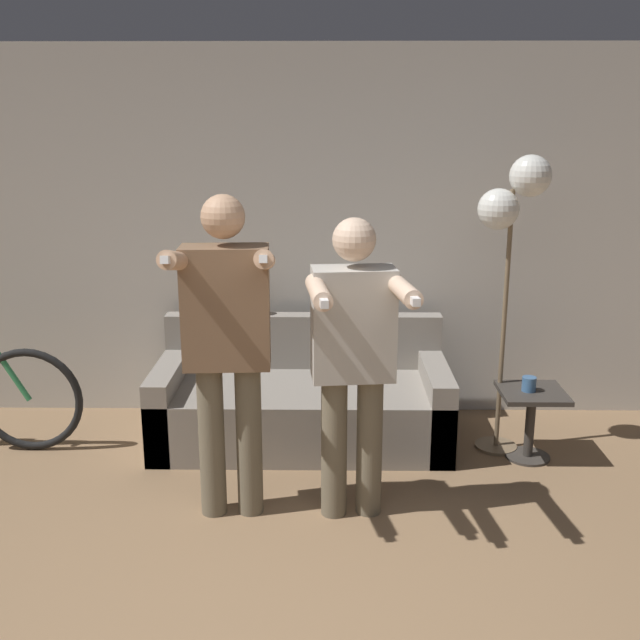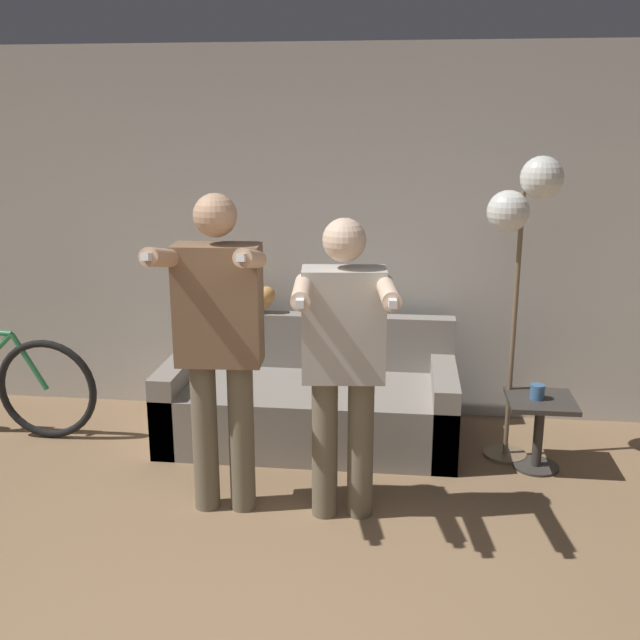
{
  "view_description": "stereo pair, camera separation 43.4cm",
  "coord_description": "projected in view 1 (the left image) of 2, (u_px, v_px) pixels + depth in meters",
  "views": [
    {
      "loc": [
        0.23,
        -2.06,
        2.11
      ],
      "look_at": [
        0.18,
        2.13,
        0.97
      ],
      "focal_mm": 42.0,
      "sensor_mm": 36.0,
      "label": 1
    },
    {
      "loc": [
        0.66,
        -2.03,
        2.11
      ],
      "look_at": [
        0.18,
        2.13,
        0.97
      ],
      "focal_mm": 42.0,
      "sensor_mm": 36.0,
      "label": 2
    }
  ],
  "objects": [
    {
      "name": "cat",
      "position": [
        235.0,
        303.0,
        5.2
      ],
      "size": [
        0.49,
        0.15,
        0.19
      ],
      "color": "tan",
      "rests_on": "couch"
    },
    {
      "name": "couch",
      "position": [
        302.0,
        403.0,
        5.03
      ],
      "size": [
        1.93,
        0.89,
        0.78
      ],
      "color": "gray",
      "rests_on": "ground_plane"
    },
    {
      "name": "person_left",
      "position": [
        227.0,
        336.0,
        3.87
      ],
      "size": [
        0.54,
        0.69,
        1.75
      ],
      "rotation": [
        0.0,
        0.0,
        0.06
      ],
      "color": "#6B604C",
      "rests_on": "ground_plane"
    },
    {
      "name": "floor_lamp",
      "position": [
        513.0,
        210.0,
        4.54
      ],
      "size": [
        0.43,
        0.27,
        1.9
      ],
      "color": "#756047",
      "rests_on": "ground_plane"
    },
    {
      "name": "wall_back",
      "position": [
        297.0,
        236.0,
        5.29
      ],
      "size": [
        10.0,
        0.05,
        2.6
      ],
      "color": "beige",
      "rests_on": "ground_plane"
    },
    {
      "name": "cup",
      "position": [
        529.0,
        384.0,
        4.67
      ],
      "size": [
        0.09,
        0.09,
        0.09
      ],
      "color": "#3D6693",
      "rests_on": "side_table"
    },
    {
      "name": "side_table",
      "position": [
        531.0,
        410.0,
        4.72
      ],
      "size": [
        0.4,
        0.4,
        0.46
      ],
      "color": "#38332D",
      "rests_on": "ground_plane"
    },
    {
      "name": "person_right",
      "position": [
        353.0,
        350.0,
        3.88
      ],
      "size": [
        0.55,
        0.71,
        1.63
      ],
      "rotation": [
        0.0,
        0.0,
        0.1
      ],
      "color": "#6B604C",
      "rests_on": "ground_plane"
    }
  ]
}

